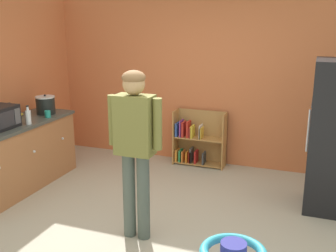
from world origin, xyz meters
name	(u,v)px	position (x,y,z in m)	size (l,w,h in m)	color
ground_plane	(159,231)	(0.00, 0.00, 0.00)	(12.00, 12.00, 0.00)	#AEA48F
back_wall	(215,78)	(0.00, 2.33, 1.35)	(5.20, 0.06, 2.70)	#CC6C3F
left_side_wall	(5,83)	(-2.63, 0.80, 1.35)	(0.06, 2.99, 2.70)	#D16F41
kitchen_counter	(15,157)	(-2.20, 0.39, 0.45)	(0.65, 1.92, 0.90)	#A5693F
bookshelf	(197,141)	(-0.22, 2.14, 0.37)	(0.80, 0.28, 0.85)	#B07C41
standing_person	(135,139)	(-0.18, -0.18, 1.07)	(0.57, 0.23, 1.75)	#4A564E
crock_pot	(46,105)	(-2.14, 1.02, 1.03)	(0.27, 0.27, 0.28)	black
banana_bunch	(19,115)	(-2.36, 0.73, 0.93)	(0.12, 0.16, 0.04)	yellow
clear_bottle	(28,117)	(-1.99, 0.45, 1.00)	(0.07, 0.07, 0.25)	silver
amber_bottle	(10,114)	(-2.33, 0.51, 1.00)	(0.07, 0.07, 0.25)	#9E661E
teal_cup	(48,114)	(-1.98, 0.84, 0.95)	(0.08, 0.08, 0.10)	teal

